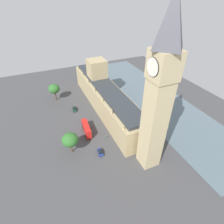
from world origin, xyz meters
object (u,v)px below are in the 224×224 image
at_px(parliament_building, 105,95).
at_px(double_decker_bus_near_tower, 86,128).
at_px(car_dark_green_under_trees, 74,109).
at_px(plane_tree_kerbside, 54,89).
at_px(street_lamp_opposite_hall, 55,93).
at_px(clock_tower, 159,94).
at_px(plane_tree_leading, 70,140).
at_px(pedestrian_corner, 107,137).
at_px(car_blue_far_end, 100,152).

distance_m(parliament_building, double_decker_bus_near_tower, 24.90).
bearing_deg(parliament_building, car_dark_green_under_trees, -10.56).
relative_size(parliament_building, plane_tree_kerbside, 7.02).
bearing_deg(double_decker_bus_near_tower, parliament_building, -129.10).
relative_size(plane_tree_kerbside, street_lamp_opposite_hall, 1.85).
relative_size(clock_tower, plane_tree_leading, 5.98).
height_order(double_decker_bus_near_tower, pedestrian_corner, double_decker_bus_near_tower).
xyz_separation_m(double_decker_bus_near_tower, plane_tree_kerbside, (8.16, -36.48, 5.09)).
distance_m(car_dark_green_under_trees, pedestrian_corner, 29.28).
xyz_separation_m(car_blue_far_end, street_lamp_opposite_hall, (9.03, -52.73, 3.15)).
relative_size(clock_tower, pedestrian_corner, 39.71).
bearing_deg(parliament_building, double_decker_bus_near_tower, 46.72).
relative_size(plane_tree_leading, plane_tree_kerbside, 0.94).
xyz_separation_m(parliament_building, double_decker_bus_near_tower, (16.73, 17.77, -4.92)).
height_order(clock_tower, car_blue_far_end, clock_tower).
bearing_deg(plane_tree_kerbside, street_lamp_opposite_hall, -105.12).
xyz_separation_m(parliament_building, plane_tree_kerbside, (24.90, -18.71, 0.17)).
bearing_deg(street_lamp_opposite_hall, plane_tree_kerbside, 74.88).
height_order(parliament_building, car_dark_green_under_trees, parliament_building).
xyz_separation_m(clock_tower, plane_tree_leading, (26.38, -17.05, -23.67)).
distance_m(car_dark_green_under_trees, plane_tree_kerbside, 18.49).
xyz_separation_m(plane_tree_leading, plane_tree_kerbside, (-1.11, -45.55, 0.68)).
bearing_deg(pedestrian_corner, parliament_building, 100.55).
bearing_deg(car_blue_far_end, car_dark_green_under_trees, 99.34).
distance_m(double_decker_bus_near_tower, plane_tree_leading, 13.70).
bearing_deg(clock_tower, car_dark_green_under_trees, -69.31).
bearing_deg(clock_tower, plane_tree_leading, -32.87).
xyz_separation_m(double_decker_bus_near_tower, car_blue_far_end, (-1.26, 14.78, -1.75)).
distance_m(parliament_building, plane_tree_leading, 37.37).
distance_m(clock_tower, car_blue_far_end, 35.64).
bearing_deg(car_blue_far_end, parliament_building, 70.80).
bearing_deg(parliament_building, clock_tower, 90.50).
height_order(car_blue_far_end, plane_tree_leading, plane_tree_leading).
bearing_deg(plane_tree_leading, pedestrian_corner, -173.42).
bearing_deg(car_dark_green_under_trees, pedestrian_corner, -67.73).
height_order(clock_tower, double_decker_bus_near_tower, clock_tower).
bearing_deg(car_blue_far_end, plane_tree_kerbside, 106.65).
height_order(parliament_building, clock_tower, clock_tower).
distance_m(plane_tree_leading, plane_tree_kerbside, 45.57).
height_order(parliament_building, double_decker_bus_near_tower, parliament_building).
bearing_deg(street_lamp_opposite_hall, car_blue_far_end, 99.72).
xyz_separation_m(double_decker_bus_near_tower, plane_tree_leading, (9.27, 9.07, 4.42)).
xyz_separation_m(parliament_building, pedestrian_corner, (9.47, 24.93, -6.89)).
bearing_deg(plane_tree_kerbside, clock_tower, 111.99).
bearing_deg(car_dark_green_under_trees, car_blue_far_end, -80.38).
bearing_deg(clock_tower, double_decker_bus_near_tower, -56.77).
relative_size(parliament_building, car_dark_green_under_trees, 15.04).
relative_size(pedestrian_corner, plane_tree_kerbside, 0.14).
relative_size(pedestrian_corner, plane_tree_leading, 0.15).
height_order(car_blue_far_end, plane_tree_kerbside, plane_tree_kerbside).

